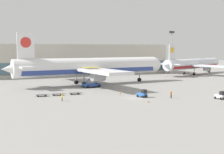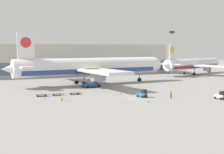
{
  "view_description": "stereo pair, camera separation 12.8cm",
  "coord_description": "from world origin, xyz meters",
  "px_view_note": "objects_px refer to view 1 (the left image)",
  "views": [
    {
      "loc": [
        -36.15,
        -66.72,
        12.15
      ],
      "look_at": [
        0.07,
        14.36,
        4.0
      ],
      "focal_mm": 50.0,
      "sensor_mm": 36.0,
      "label": 1
    },
    {
      "loc": [
        -36.03,
        -66.77,
        12.15
      ],
      "look_at": [
        0.07,
        14.36,
        4.0
      ],
      "focal_mm": 50.0,
      "sensor_mm": 36.0,
      "label": 2
    }
  ],
  "objects_px": {
    "baggage_dolly_third": "(75,93)",
    "ground_crew_near": "(62,97)",
    "baggage_dolly_lead": "(42,95)",
    "light_mast": "(171,49)",
    "airplane_distant": "(192,64)",
    "baggage_tug_foreground": "(143,94)",
    "baggage_dolly_second": "(57,94)",
    "ground_crew_far": "(171,94)",
    "traffic_cone_far": "(120,93)",
    "traffic_cone_near": "(148,101)",
    "scissor_lift_loader": "(91,80)",
    "baggage_tug_mid": "(221,96)",
    "airplane_main": "(89,67)"
  },
  "relations": [
    {
      "from": "baggage_dolly_third",
      "to": "ground_crew_near",
      "type": "relative_size",
      "value": 2.11
    },
    {
      "from": "baggage_dolly_lead",
      "to": "ground_crew_near",
      "type": "height_order",
      "value": "ground_crew_near"
    },
    {
      "from": "light_mast",
      "to": "airplane_distant",
      "type": "xyz_separation_m",
      "value": [
        6.34,
        -7.91,
        -7.23
      ]
    },
    {
      "from": "baggage_dolly_lead",
      "to": "baggage_tug_foreground",
      "type": "bearing_deg",
      "value": -24.09
    },
    {
      "from": "baggage_dolly_second",
      "to": "baggage_dolly_third",
      "type": "distance_m",
      "value": 4.64
    },
    {
      "from": "ground_crew_far",
      "to": "traffic_cone_far",
      "type": "height_order",
      "value": "ground_crew_far"
    },
    {
      "from": "ground_crew_near",
      "to": "light_mast",
      "type": "bearing_deg",
      "value": 129.65
    },
    {
      "from": "baggage_tug_foreground",
      "to": "baggage_dolly_lead",
      "type": "xyz_separation_m",
      "value": [
        -22.7,
        11.74,
        -0.49
      ]
    },
    {
      "from": "ground_crew_near",
      "to": "traffic_cone_near",
      "type": "xyz_separation_m",
      "value": [
        17.44,
        -9.6,
        -0.77
      ]
    },
    {
      "from": "baggage_tug_foreground",
      "to": "baggage_dolly_third",
      "type": "xyz_separation_m",
      "value": [
        -14.0,
        11.61,
        -0.49
      ]
    },
    {
      "from": "baggage_tug_foreground",
      "to": "traffic_cone_near",
      "type": "relative_size",
      "value": 4.92
    },
    {
      "from": "airplane_distant",
      "to": "ground_crew_near",
      "type": "distance_m",
      "value": 89.33
    },
    {
      "from": "baggage_dolly_lead",
      "to": "ground_crew_far",
      "type": "xyz_separation_m",
      "value": [
        28.45,
        -15.76,
        0.71
      ]
    },
    {
      "from": "light_mast",
      "to": "baggage_dolly_third",
      "type": "height_order",
      "value": "light_mast"
    },
    {
      "from": "baggage_tug_foreground",
      "to": "airplane_distant",
      "type": "bearing_deg",
      "value": 109.08
    },
    {
      "from": "baggage_dolly_third",
      "to": "scissor_lift_loader",
      "type": "bearing_deg",
      "value": 56.23
    },
    {
      "from": "baggage_tug_foreground",
      "to": "baggage_tug_mid",
      "type": "distance_m",
      "value": 18.71
    },
    {
      "from": "traffic_cone_far",
      "to": "ground_crew_far",
      "type": "bearing_deg",
      "value": -53.76
    },
    {
      "from": "scissor_lift_loader",
      "to": "ground_crew_near",
      "type": "height_order",
      "value": "scissor_lift_loader"
    },
    {
      "from": "ground_crew_near",
      "to": "airplane_distant",
      "type": "bearing_deg",
      "value": 123.12
    },
    {
      "from": "light_mast",
      "to": "baggage_tug_foreground",
      "type": "xyz_separation_m",
      "value": [
        -49.18,
        -58.56,
        -11.13
      ]
    },
    {
      "from": "ground_crew_near",
      "to": "ground_crew_far",
      "type": "xyz_separation_m",
      "value": [
        25.54,
        -6.76,
        0.05
      ]
    },
    {
      "from": "ground_crew_near",
      "to": "traffic_cone_far",
      "type": "bearing_deg",
      "value": 105.92
    },
    {
      "from": "airplane_main",
      "to": "traffic_cone_far",
      "type": "height_order",
      "value": "airplane_main"
    },
    {
      "from": "baggage_tug_foreground",
      "to": "traffic_cone_far",
      "type": "xyz_separation_m",
      "value": [
        -2.63,
        7.42,
        -0.51
      ]
    },
    {
      "from": "ground_crew_far",
      "to": "baggage_dolly_second",
      "type": "bearing_deg",
      "value": 132.66
    },
    {
      "from": "light_mast",
      "to": "baggage_dolly_lead",
      "type": "bearing_deg",
      "value": -146.92
    },
    {
      "from": "baggage_tug_foreground",
      "to": "ground_crew_far",
      "type": "relative_size",
      "value": 1.52
    },
    {
      "from": "airplane_distant",
      "to": "traffic_cone_near",
      "type": "distance_m",
      "value": 81.7
    },
    {
      "from": "baggage_dolly_third",
      "to": "ground_crew_near",
      "type": "distance_m",
      "value": 10.61
    },
    {
      "from": "traffic_cone_far",
      "to": "baggage_dolly_lead",
      "type": "bearing_deg",
      "value": 167.85
    },
    {
      "from": "baggage_tug_mid",
      "to": "baggage_dolly_third",
      "type": "relative_size",
      "value": 0.72
    },
    {
      "from": "scissor_lift_loader",
      "to": "traffic_cone_near",
      "type": "relative_size",
      "value": 11.22
    },
    {
      "from": "airplane_distant",
      "to": "baggage_tug_mid",
      "type": "xyz_separation_m",
      "value": [
        -39.82,
        -60.83,
        -3.9
      ]
    },
    {
      "from": "baggage_tug_foreground",
      "to": "scissor_lift_loader",
      "type": "bearing_deg",
      "value": 167.91
    },
    {
      "from": "baggage_dolly_second",
      "to": "light_mast",
      "type": "bearing_deg",
      "value": 37.94
    },
    {
      "from": "baggage_dolly_second",
      "to": "ground_crew_far",
      "type": "bearing_deg",
      "value": -29.44
    },
    {
      "from": "traffic_cone_near",
      "to": "baggage_dolly_third",
      "type": "bearing_deg",
      "value": 122.24
    },
    {
      "from": "light_mast",
      "to": "baggage_dolly_second",
      "type": "relative_size",
      "value": 5.47
    },
    {
      "from": "baggage_dolly_lead",
      "to": "traffic_cone_near",
      "type": "relative_size",
      "value": 6.59
    },
    {
      "from": "airplane_distant",
      "to": "baggage_tug_mid",
      "type": "bearing_deg",
      "value": -144.86
    },
    {
      "from": "light_mast",
      "to": "baggage_tug_foreground",
      "type": "bearing_deg",
      "value": -130.02
    },
    {
      "from": "scissor_lift_loader",
      "to": "light_mast",
      "type": "bearing_deg",
      "value": 26.99
    },
    {
      "from": "baggage_tug_mid",
      "to": "baggage_dolly_third",
      "type": "xyz_separation_m",
      "value": [
        -29.69,
        21.79,
        -0.49
      ]
    },
    {
      "from": "baggage_tug_foreground",
      "to": "traffic_cone_far",
      "type": "distance_m",
      "value": 7.89
    },
    {
      "from": "light_mast",
      "to": "ground_crew_far",
      "type": "distance_m",
      "value": 76.95
    },
    {
      "from": "airplane_main",
      "to": "ground_crew_near",
      "type": "height_order",
      "value": "airplane_main"
    },
    {
      "from": "traffic_cone_far",
      "to": "light_mast",
      "type": "bearing_deg",
      "value": 44.63
    },
    {
      "from": "baggage_dolly_second",
      "to": "airplane_distant",
      "type": "bearing_deg",
      "value": 31.0
    },
    {
      "from": "airplane_main",
      "to": "ground_crew_near",
      "type": "bearing_deg",
      "value": -126.51
    }
  ]
}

